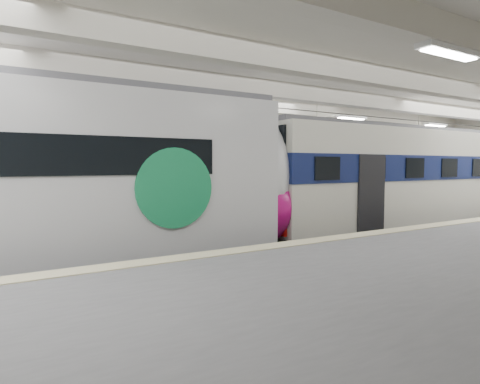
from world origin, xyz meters
TOP-DOWN VIEW (x-y plane):
  - station_hall at (0.00, -1.74)m, footprint 36.00×24.00m
  - modern_emu at (-6.01, -0.00)m, footprint 15.13×3.12m
  - older_rer at (6.54, 0.00)m, footprint 13.18×2.91m

SIDE VIEW (x-z plane):
  - older_rer at x=6.54m, z-range 0.11..4.47m
  - modern_emu at x=-6.01m, z-range -0.04..4.77m
  - station_hall at x=0.00m, z-range 0.37..6.12m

